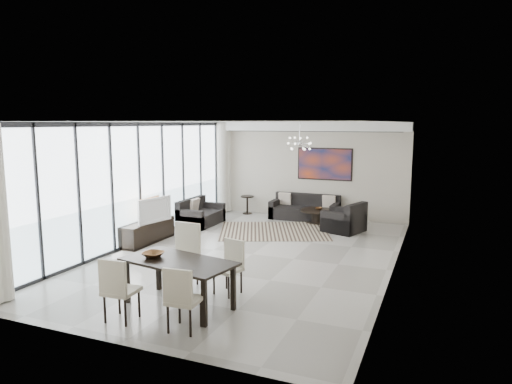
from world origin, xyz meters
The scene contains 20 objects.
room_shell centered at (0.46, 0.00, 1.45)m, with size 6.00×9.00×2.90m.
window_wall centered at (-2.86, 0.00, 1.47)m, with size 0.37×8.95×2.90m.
soffit centered at (0.00, 4.30, 2.77)m, with size 5.98×0.40×0.26m, color white.
painting centered at (0.50, 4.47, 1.65)m, with size 1.68×0.04×0.98m, color #B43E19.
chandelier centered at (0.30, 2.50, 2.35)m, with size 0.66×0.66×0.71m.
rug centered at (-0.31, 2.25, 0.01)m, with size 2.85×2.19×0.01m, color black.
coffee_table centered at (0.53, 3.76, 0.21)m, with size 1.06×1.06×0.37m.
bowl_coffee centered at (0.52, 3.77, 0.41)m, with size 0.21×0.21×0.07m, color brown.
sofa_main centered at (0.02, 4.07, 0.25)m, with size 2.03×0.83×0.74m.
loveseat centered at (-2.54, 2.20, 0.25)m, with size 0.83×1.48×0.74m.
armchair centered at (1.47, 2.90, 0.27)m, with size 1.16×1.19×0.80m.
side_table centered at (-1.91, 4.15, 0.39)m, with size 0.42×0.42×0.58m.
tv_console centered at (-2.76, -0.02, 0.26)m, with size 0.47×1.68×0.52m, color black.
television centered at (-2.60, -0.04, 0.82)m, with size 1.04×0.14×0.60m, color gray.
dining_table centered at (0.04, -3.10, 0.66)m, with size 1.94×1.23×0.75m.
dining_chair_sw centered at (-0.45, -3.96, 0.56)m, with size 0.47×0.47×0.97m.
dining_chair_se centered at (0.57, -3.89, 0.54)m, with size 0.46×0.46×0.94m.
dining_chair_nw centered at (-0.38, -2.22, 0.64)m, with size 0.54×0.54×1.12m.
dining_chair_ne centered at (0.54, -2.24, 0.52)m, with size 0.51×0.51×0.91m.
bowl_dining centered at (-0.43, -3.10, 0.79)m, with size 0.33×0.33×0.08m, color brown.
Camera 1 is at (3.77, -9.02, 2.88)m, focal length 32.00 mm.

